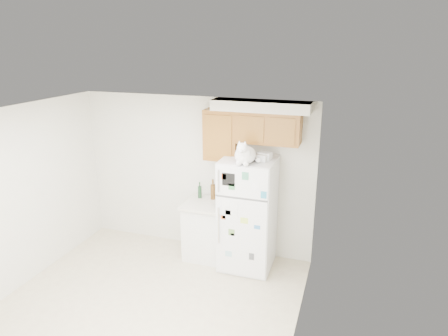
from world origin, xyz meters
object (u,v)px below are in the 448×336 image
at_px(base_counter, 206,229).
at_px(storage_box_front, 262,158).
at_px(refrigerator, 248,214).
at_px(bottle_amber, 213,189).
at_px(storage_box_back, 265,156).
at_px(cat, 245,154).
at_px(bottle_green, 200,190).

bearing_deg(base_counter, storage_box_front, -6.62).
relative_size(refrigerator, bottle_amber, 5.22).
relative_size(base_counter, storage_box_back, 5.11).
bearing_deg(cat, bottle_green, 151.67).
xyz_separation_m(refrigerator, cat, (0.01, -0.24, 0.98)).
bearing_deg(storage_box_front, base_counter, -178.80).
xyz_separation_m(refrigerator, bottle_amber, (-0.63, 0.24, 0.23)).
bearing_deg(storage_box_back, storage_box_front, -92.12).
bearing_deg(cat, refrigerator, 91.53).
relative_size(base_counter, bottle_green, 3.49).
height_order(cat, storage_box_front, cat).
xyz_separation_m(refrigerator, storage_box_back, (0.22, 0.07, 0.90)).
height_order(base_counter, storage_box_back, storage_box_back).
xyz_separation_m(cat, storage_box_front, (0.19, 0.21, -0.09)).
relative_size(storage_box_front, bottle_green, 0.57).
distance_m(storage_box_back, bottle_amber, 1.09).
height_order(storage_box_back, bottle_green, storage_box_back).
height_order(base_counter, bottle_green, bottle_green).
distance_m(cat, storage_box_back, 0.38).
bearing_deg(refrigerator, storage_box_front, -8.48).
relative_size(storage_box_front, bottle_amber, 0.46).
bearing_deg(bottle_green, storage_box_back, -8.12).
bearing_deg(base_counter, cat, -24.02).
bearing_deg(storage_box_front, cat, -123.89).
relative_size(refrigerator, bottle_green, 6.45).
relative_size(storage_box_back, storage_box_front, 1.20).
distance_m(refrigerator, base_counter, 0.79).
relative_size(base_counter, bottle_amber, 2.83).
bearing_deg(storage_box_front, bottle_green, 174.22).
distance_m(refrigerator, bottle_amber, 0.71).
distance_m(cat, bottle_green, 1.24).
xyz_separation_m(refrigerator, storage_box_front, (0.19, -0.03, 0.89)).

